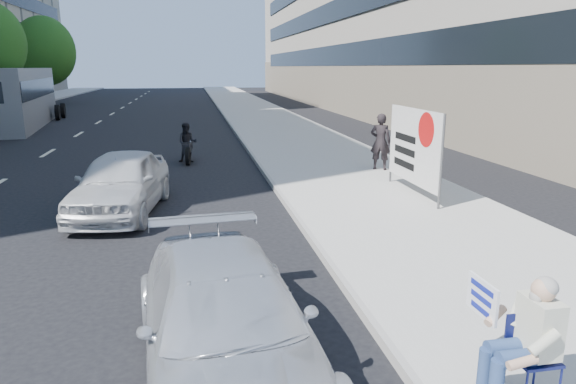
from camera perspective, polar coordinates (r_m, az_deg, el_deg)
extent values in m
plane|color=black|center=(8.53, -4.68, -9.55)|extent=(160.00, 160.00, 0.00)
cube|color=#A7A49D|center=(28.40, -0.89, 7.07)|extent=(5.00, 120.00, 0.15)
cylinder|color=#382616|center=(53.43, -25.04, 10.27)|extent=(0.30, 0.30, 2.62)
ellipsoid|color=#1D4512|center=(53.41, -25.43, 13.97)|extent=(5.40, 5.40, 6.21)
cylinder|color=#11174E|center=(5.90, 22.79, -17.91)|extent=(0.02, 0.02, 0.45)
cylinder|color=#11174E|center=(6.09, 25.76, -17.18)|extent=(0.02, 0.02, 0.45)
cube|color=#11174E|center=(5.75, 25.59, -16.31)|extent=(0.40, 0.40, 0.03)
cube|color=#11174E|center=(5.80, 24.67, -13.88)|extent=(0.40, 0.02, 0.40)
cylinder|color=navy|center=(5.52, 24.39, -16.47)|extent=(0.44, 0.17, 0.17)
cylinder|color=navy|center=(5.52, 22.16, -18.99)|extent=(0.14, 0.14, 0.46)
cylinder|color=navy|center=(5.66, 23.20, -15.55)|extent=(0.44, 0.17, 0.17)
cylinder|color=navy|center=(5.67, 21.03, -18.01)|extent=(0.14, 0.14, 0.46)
cube|color=beige|center=(5.61, 26.13, -13.19)|extent=(0.26, 0.42, 0.56)
sphere|color=tan|center=(5.46, 26.54, -9.70)|extent=(0.23, 0.23, 0.23)
ellipsoid|color=gray|center=(5.46, 26.75, -9.38)|extent=(0.22, 0.24, 0.19)
ellipsoid|color=gray|center=(5.44, 25.78, -10.50)|extent=(0.10, 0.14, 0.13)
cylinder|color=beige|center=(5.38, 26.58, -14.73)|extent=(0.30, 0.10, 0.25)
cylinder|color=tan|center=(5.36, 24.59, -16.85)|extent=(0.29, 0.09, 0.14)
cylinder|color=beige|center=(5.74, 24.03, -12.07)|extent=(0.26, 0.20, 0.32)
cylinder|color=tan|center=(5.82, 22.06, -12.62)|extent=(0.30, 0.21, 0.18)
cube|color=white|center=(5.85, 20.79, -10.98)|extent=(0.03, 0.55, 0.40)
imported|color=black|center=(16.67, 10.23, 5.52)|extent=(0.78, 0.70, 1.80)
cylinder|color=#4C4C4C|center=(12.22, 16.69, 3.18)|extent=(0.06, 0.06, 2.20)
cylinder|color=#4C4C4C|center=(14.91, 11.46, 5.30)|extent=(0.06, 0.06, 2.20)
cube|color=silver|center=(13.52, 13.78, 4.97)|extent=(0.04, 3.00, 1.90)
cylinder|color=#A50C0C|center=(12.81, 15.08, 6.69)|extent=(0.01, 0.84, 0.84)
cube|color=black|center=(13.94, 12.88, 5.90)|extent=(0.01, 1.30, 0.18)
cube|color=black|center=(13.99, 12.80, 4.48)|extent=(0.01, 1.30, 0.18)
cube|color=black|center=(14.05, 12.73, 3.07)|extent=(0.01, 1.30, 0.18)
imported|color=silver|center=(5.82, -7.01, -14.15)|extent=(2.18, 4.63, 1.31)
imported|color=silver|center=(12.66, -18.09, 1.03)|extent=(2.30, 4.49, 1.46)
cylinder|color=black|center=(18.37, -11.07, 3.93)|extent=(0.19, 0.65, 0.64)
cylinder|color=black|center=(19.75, -11.06, 4.60)|extent=(0.19, 0.65, 0.64)
cube|color=black|center=(19.02, -11.10, 4.96)|extent=(0.37, 1.22, 0.35)
imported|color=black|center=(18.90, -11.12, 5.40)|extent=(0.75, 0.61, 1.42)
cube|color=slate|center=(33.66, -27.87, 9.25)|extent=(3.86, 12.21, 3.30)
cube|color=black|center=(33.29, -25.86, 10.38)|extent=(1.38, 11.43, 1.00)
cylinder|color=black|center=(29.09, -27.78, 6.51)|extent=(0.36, 1.02, 1.00)
cylinder|color=black|center=(31.00, -26.73, 6.97)|extent=(0.36, 1.02, 1.00)
cylinder|color=black|center=(37.44, -27.98, 7.76)|extent=(0.36, 1.02, 1.00)
cylinder|color=black|center=(36.78, -24.23, 8.07)|extent=(0.36, 1.02, 1.00)
cylinder|color=black|center=(38.87, -27.34, 7.99)|extent=(0.36, 1.02, 1.00)
cylinder|color=black|center=(38.24, -23.72, 8.29)|extent=(0.36, 1.02, 1.00)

